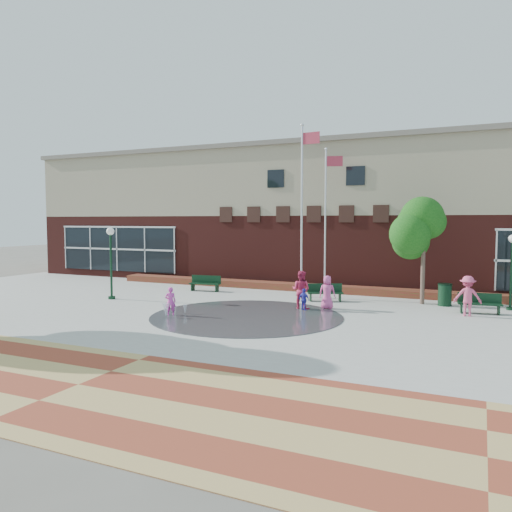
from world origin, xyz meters
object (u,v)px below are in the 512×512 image
at_px(bench_left, 205,286).
at_px(child_splash, 170,301).
at_px(flagpole_left, 303,201).
at_px(flagpole_right, 326,213).
at_px(trash_can, 445,295).

height_order(bench_left, child_splash, child_splash).
xyz_separation_m(flagpole_left, flagpole_right, (0.80, 1.78, -0.60)).
bearing_deg(flagpole_left, bench_left, -171.48).
xyz_separation_m(flagpole_right, bench_left, (-6.81, -2.00, -4.34)).
bearing_deg(trash_can, child_splash, -144.63).
bearing_deg(bench_left, flagpole_left, -5.55).
xyz_separation_m(flagpole_right, child_splash, (-4.32, -9.26, -3.99)).
bearing_deg(trash_can, bench_left, -178.16).
relative_size(bench_left, trash_can, 1.71).
xyz_separation_m(bench_left, trash_can, (13.32, 0.43, 0.27)).
height_order(flagpole_left, bench_left, flagpole_left).
xyz_separation_m(flagpole_right, trash_can, (6.52, -1.57, -4.07)).
height_order(flagpole_right, child_splash, flagpole_right).
bearing_deg(bench_left, trash_can, -5.79).
relative_size(flagpole_right, child_splash, 6.43).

